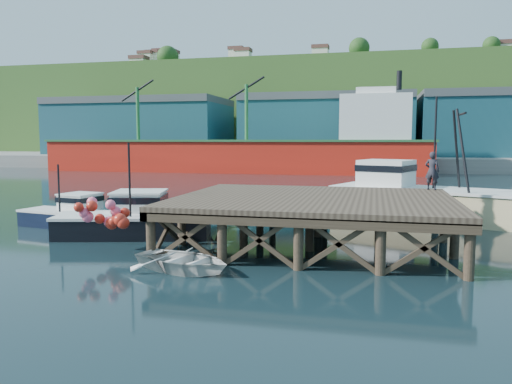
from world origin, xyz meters
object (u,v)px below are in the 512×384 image
(dinghy, at_px, (183,260))
(dockworker, at_px, (432,171))
(boat_navy, at_px, (71,214))
(boat_black, at_px, (135,218))
(trawler, at_px, (420,194))

(dinghy, relative_size, dockworker, 1.97)
(boat_navy, height_order, boat_black, boat_black)
(boat_black, xyz_separation_m, trawler, (13.93, 8.62, 0.64))
(boat_navy, distance_m, trawler, 19.82)
(boat_black, distance_m, dinghy, 7.43)
(boat_navy, xyz_separation_m, boat_black, (4.58, -1.56, 0.15))
(dinghy, bearing_deg, boat_navy, 70.89)
(dinghy, bearing_deg, dockworker, -23.77)
(trawler, xyz_separation_m, dinghy, (-9.19, -14.33, -1.07))
(boat_navy, bearing_deg, dinghy, -27.39)
(trawler, relative_size, dinghy, 2.97)
(dinghy, bearing_deg, trawler, -13.81)
(boat_navy, height_order, dockworker, dockworker)
(boat_navy, height_order, dinghy, boat_navy)
(boat_navy, xyz_separation_m, dinghy, (9.31, -7.27, -0.29))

